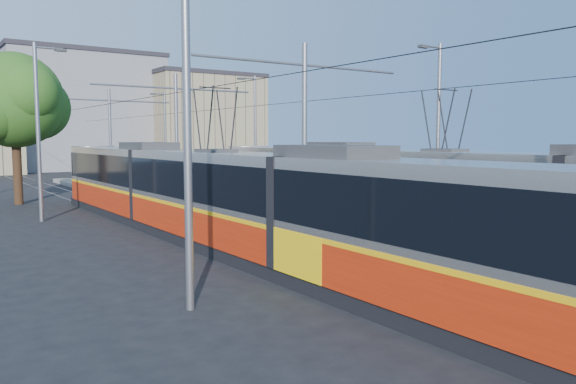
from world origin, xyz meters
TOP-DOWN VIEW (x-y plane):
  - ground at (0.00, 0.00)m, footprint 160.00×160.00m
  - platform at (0.00, 17.00)m, footprint 4.00×50.00m
  - tactile_strip_left at (-1.45, 17.00)m, footprint 0.70×50.00m
  - tactile_strip_right at (1.45, 17.00)m, footprint 0.70×50.00m
  - rails at (0.00, 17.00)m, footprint 8.71×70.00m
  - track_arrow at (-3.60, -3.00)m, footprint 1.20×5.00m
  - tram_left at (-3.60, 8.28)m, footprint 2.43×32.21m
  - tram_right at (3.60, 4.33)m, footprint 2.43×29.94m
  - catenary at (0.00, 14.15)m, footprint 9.20×70.00m
  - street_lamps at (-0.00, 21.00)m, footprint 15.18×38.22m
  - shelter at (1.22, 13.31)m, footprint 0.68×1.08m
  - tree at (-6.87, 26.07)m, footprint 5.91×5.47m
  - building_centre at (6.00, 64.00)m, footprint 18.36×14.28m
  - building_right at (20.00, 58.00)m, footprint 14.28×10.20m

SIDE VIEW (x-z plane):
  - ground at x=0.00m, z-range 0.00..0.00m
  - track_arrow at x=-3.60m, z-range 0.00..0.01m
  - rails at x=0.00m, z-range 0.00..0.03m
  - platform at x=0.00m, z-range 0.00..0.30m
  - tactile_strip_left at x=-1.45m, z-range 0.30..0.31m
  - tactile_strip_right at x=1.45m, z-range 0.30..0.31m
  - shelter at x=1.22m, z-range 0.36..2.69m
  - tram_left at x=-3.60m, z-range -1.05..4.45m
  - tram_right at x=3.60m, z-range -0.89..4.61m
  - street_lamps at x=0.00m, z-range 0.18..8.18m
  - catenary at x=0.00m, z-range 1.02..8.02m
  - tree at x=-6.87m, z-range 1.51..10.11m
  - building_right at x=20.00m, z-range 0.01..12.10m
  - building_centre at x=6.00m, z-range 0.01..14.21m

